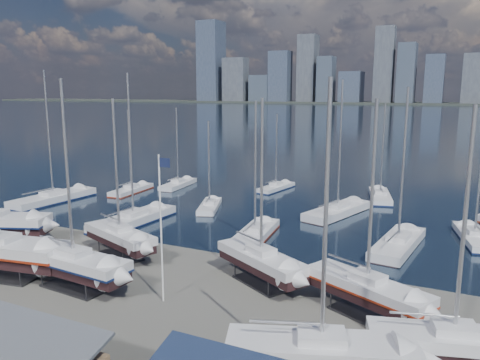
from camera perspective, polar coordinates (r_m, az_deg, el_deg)
The scene contains 24 objects.
ground at distance 37.38m, azimuth -10.09°, elevation -13.44°, with size 1400.00×1400.00×0.00m, color #605E59.
water at distance 338.45m, azimuth 22.34°, elevation 7.35°, with size 1400.00×600.00×0.40m, color #1B2A3E.
far_shore at distance 598.01m, azimuth 23.93°, elevation 8.49°, with size 1400.00×80.00×2.20m, color #2D332D.
skyline at distance 592.41m, azimuth 23.42°, elevation 12.20°, with size 639.14×43.80×107.69m.
sailboat_cradle_1 at distance 43.96m, azimuth -27.25°, elevation -7.64°, with size 12.54×5.39×19.35m.
sailboat_cradle_2 at distance 45.07m, azimuth -14.47°, elevation -6.64°, with size 9.19×5.38×14.60m.
sailboat_cradle_3 at distance 39.13m, azimuth -19.63°, elevation -9.51°, with size 10.19×3.58×16.15m.
sailboat_cradle_4 at distance 37.71m, azimuth 2.58°, elevation -9.75°, with size 9.03×6.61×14.73m.
sailboat_cradle_5 at distance 25.79m, azimuth 9.85°, elevation -20.07°, with size 10.16×5.93×15.87m.
sailboat_cradle_6 at distance 33.73m, azimuth 15.22°, elevation -12.69°, with size 9.31×6.15×14.79m.
sailboat_cradle_7 at distance 28.76m, azimuth 24.58°, elevation -17.63°, with size 9.21×4.90×14.60m.
sailboat_moored_0 at distance 70.19m, azimuth -21.78°, elevation -2.29°, with size 4.39×12.84×18.88m.
sailboat_moored_1 at distance 73.21m, azimuth -13.10°, elevation -1.28°, with size 3.05×8.92×13.11m.
sailboat_moored_2 at distance 76.13m, azimuth -7.55°, elevation -0.62°, with size 3.25×8.98×13.28m.
sailboat_moored_3 at distance 56.06m, azimuth -12.83°, elevation -4.94°, with size 4.03×12.22×18.02m.
sailboat_moored_4 at distance 61.47m, azimuth -3.73°, elevation -3.29°, with size 4.93×8.26×12.06m.
sailboat_moored_5 at distance 73.38m, azimuth 4.41°, elevation -1.00°, with size 3.64×8.55×12.38m.
sailboat_moored_6 at distance 49.51m, azimuth 1.84°, elevation -6.78°, with size 3.92×10.27×14.97m.
sailboat_moored_7 at distance 59.70m, azimuth 11.80°, elevation -3.92°, with size 6.33×11.96×17.39m.
sailboat_moored_8 at distance 69.81m, azimuth 16.70°, elevation -2.04°, with size 4.83×9.86×14.20m.
sailboat_moored_9 at distance 48.76m, azimuth 18.70°, elevation -7.62°, with size 4.28×11.11×16.36m.
sailboat_moored_10 at distance 54.20m, azimuth 26.66°, elevation -6.39°, with size 4.55×9.57×13.80m.
car_c at distance 30.54m, azimuth -26.99°, elevation -18.98°, with size 2.18×4.72×1.31m, color gray.
flagpole at distance 33.89m, azimuth -9.54°, elevation -4.80°, with size 0.97×0.12×10.90m.
Camera 1 is at (20.24, -37.50, 15.21)m, focal length 35.00 mm.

